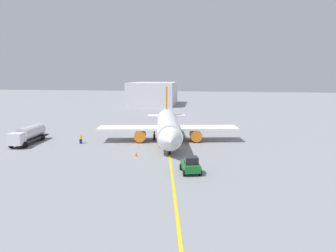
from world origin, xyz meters
TOP-DOWN VIEW (x-y plane):
  - ground_plane at (0.00, 0.00)m, footprint 400.00×400.00m
  - airplane at (-0.44, -0.10)m, footprint 30.02×26.63m
  - fuel_tanker at (6.45, -24.62)m, footprint 10.71×4.00m
  - pushback_tug at (18.08, 6.62)m, footprint 4.05×3.25m
  - refueling_worker at (4.62, -15.30)m, footprint 0.54×0.39m
  - safety_cone_nose at (11.42, -2.64)m, footprint 0.52×0.52m
  - distant_hangar at (-75.39, -21.83)m, footprint 30.47×21.50m
  - taxi_line_marking at (0.00, 0.00)m, footprint 75.62×17.75m

SIDE VIEW (x-z plane):
  - ground_plane at x=0.00m, z-range 0.00..0.00m
  - taxi_line_marking at x=0.00m, z-range 0.00..0.01m
  - safety_cone_nose at x=11.42m, z-range 0.00..0.58m
  - refueling_worker at x=4.62m, z-range -0.03..1.68m
  - pushback_tug at x=18.08m, z-range -0.09..2.11m
  - fuel_tanker at x=6.45m, z-range 0.15..3.30m
  - airplane at x=-0.44m, z-range -2.18..7.76m
  - distant_hangar at x=-75.39m, z-range -0.01..9.57m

